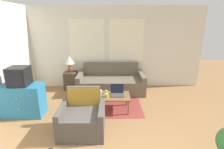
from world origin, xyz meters
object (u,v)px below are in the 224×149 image
at_px(cup_navy, 106,92).
at_px(cup_yellow, 106,95).
at_px(coffee_table, 113,97).
at_px(cup_white, 101,92).
at_px(table_lamp, 69,61).
at_px(armchair, 83,119).
at_px(television, 19,76).
at_px(laptop, 117,93).
at_px(couch, 111,83).

bearing_deg(cup_navy, cup_yellow, -87.94).
height_order(coffee_table, cup_white, cup_white).
height_order(table_lamp, cup_navy, table_lamp).
xyz_separation_m(cup_navy, cup_white, (-0.14, 0.01, 0.00)).
relative_size(coffee_table, cup_yellow, 8.37).
bearing_deg(cup_yellow, cup_navy, 92.06).
bearing_deg(armchair, table_lamp, 107.69).
bearing_deg(armchair, coffee_table, 54.18).
height_order(television, cup_white, television).
height_order(coffee_table, laptop, laptop).
distance_m(armchair, cup_white, 1.09).
xyz_separation_m(armchair, television, (-1.49, 0.65, 0.69)).
bearing_deg(cup_white, armchair, -106.94).
bearing_deg(table_lamp, cup_navy, -46.73).
distance_m(coffee_table, cup_yellow, 0.20).
xyz_separation_m(cup_yellow, cup_white, (-0.15, 0.23, -0.00)).
bearing_deg(cup_yellow, table_lamp, 128.83).
xyz_separation_m(armchair, laptop, (0.73, 0.93, 0.17)).
height_order(couch, coffee_table, couch).
height_order(television, coffee_table, television).
bearing_deg(laptop, couch, 97.46).
distance_m(cup_navy, cup_white, 0.14).
bearing_deg(table_lamp, armchair, -72.31).
bearing_deg(armchair, cup_navy, 65.93).
relative_size(coffee_table, cup_navy, 11.32).
distance_m(armchair, cup_navy, 1.13).
xyz_separation_m(laptop, cup_white, (-0.41, 0.11, -0.02)).
height_order(table_lamp, cup_yellow, table_lamp).
relative_size(armchair, cup_navy, 12.23).
bearing_deg(cup_yellow, laptop, 25.70).
height_order(cup_yellow, cup_white, cup_yellow).
xyz_separation_m(couch, cup_navy, (-0.12, -1.08, 0.16)).
bearing_deg(cup_white, table_lamp, 129.90).
xyz_separation_m(coffee_table, cup_white, (-0.32, 0.16, 0.09)).
relative_size(cup_navy, cup_white, 0.93).
height_order(couch, armchair, armchair).
bearing_deg(television, coffee_table, 6.16).
height_order(coffee_table, cup_navy, cup_navy).
bearing_deg(laptop, cup_white, 165.47).
relative_size(armchair, table_lamp, 1.68).
height_order(laptop, cup_white, laptop).
bearing_deg(cup_white, cup_yellow, -57.42).
distance_m(couch, table_lamp, 1.47).
distance_m(coffee_table, cup_navy, 0.24).
relative_size(couch, armchair, 2.33).
xyz_separation_m(coffee_table, cup_yellow, (-0.17, -0.08, 0.09)).
relative_size(table_lamp, laptop, 1.61).
height_order(cup_navy, cup_white, cup_white).
distance_m(couch, cup_white, 1.11).
distance_m(couch, laptop, 1.20).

